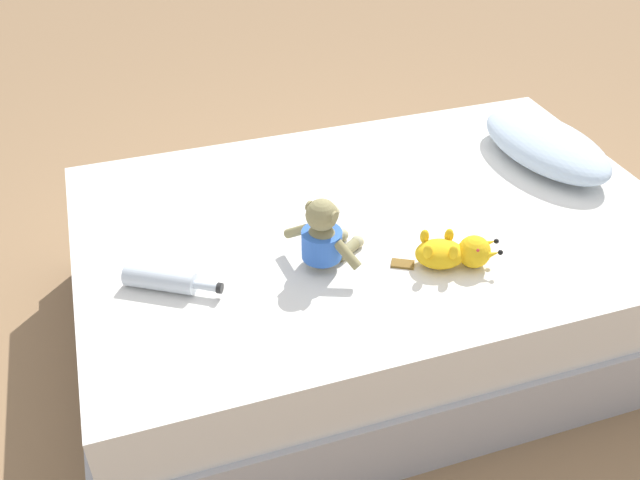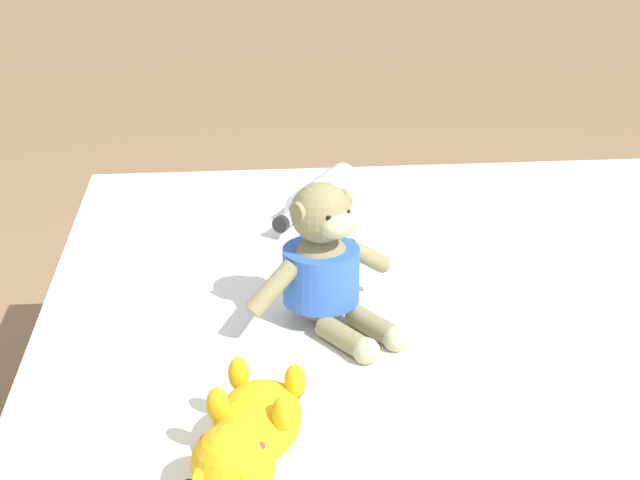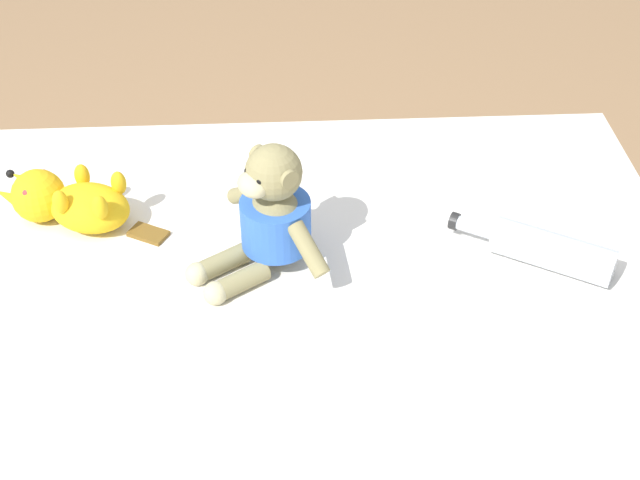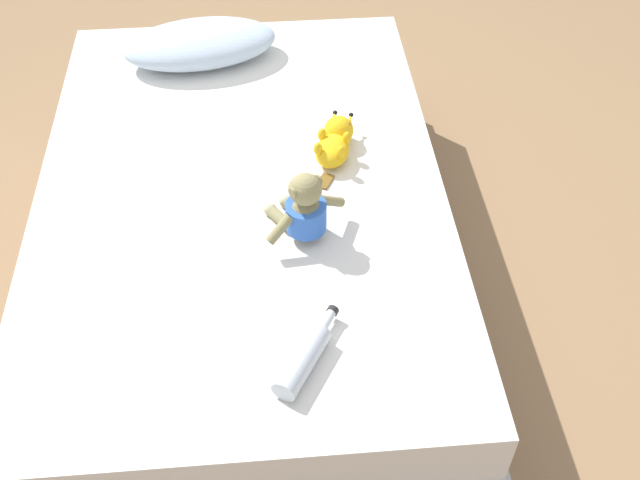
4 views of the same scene
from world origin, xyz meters
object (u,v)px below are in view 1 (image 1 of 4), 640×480
pillow (546,145)px  plush_monkey (324,238)px  bed (374,271)px  plush_yellow_creature (454,252)px  glass_bottle (163,280)px

pillow → plush_monkey: 1.04m
bed → plush_monkey: bearing=-53.0°
bed → pillow: 0.81m
bed → plush_yellow_creature: plush_yellow_creature is taller
pillow → plush_monkey: size_ratio=2.45×
plush_monkey → glass_bottle: plush_monkey is taller
plush_yellow_creature → bed: bearing=-159.6°
bed → pillow: bearing=100.9°
pillow → plush_yellow_creature: bearing=-53.0°
plush_monkey → glass_bottle: size_ratio=0.92×
glass_bottle → plush_monkey: bearing=85.9°
plush_monkey → plush_yellow_creature: size_ratio=0.78×
bed → pillow: size_ratio=3.26×
plush_yellow_creature → pillow: bearing=127.0°
bed → plush_monkey: (0.19, -0.25, 0.34)m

